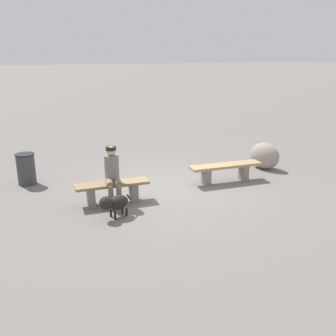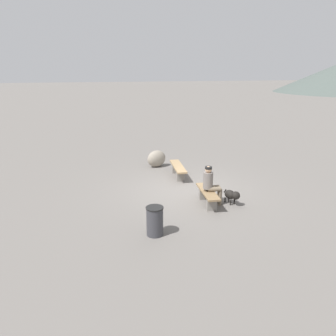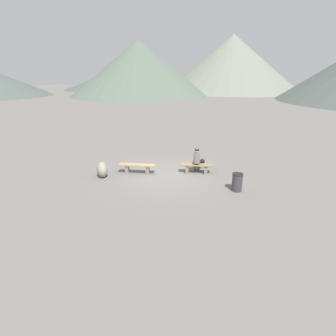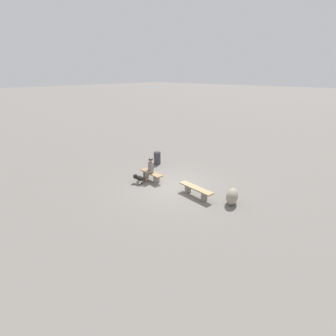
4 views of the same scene
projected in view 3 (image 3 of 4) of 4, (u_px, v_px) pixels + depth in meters
ground at (167, 175)px, 13.03m from camera, size 210.00×210.00×0.06m
bench_left at (137, 167)px, 13.12m from camera, size 1.89×0.58×0.47m
bench_right at (196, 167)px, 13.15m from camera, size 1.61×0.56×0.46m
seated_person at (197, 159)px, 13.10m from camera, size 0.39×0.61×1.27m
dog at (199, 162)px, 13.86m from camera, size 0.71×0.39×0.49m
trash_bin at (237, 182)px, 11.14m from camera, size 0.46×0.46×0.78m
boulder at (102, 170)px, 12.67m from camera, size 0.77×1.00×0.74m
distant_peak_0 at (232, 64)px, 68.67m from camera, size 35.42×35.42×14.19m
distant_peak_3 at (139, 68)px, 57.18m from camera, size 30.16×30.16×11.47m
distant_peak_4 at (122, 79)px, 80.55m from camera, size 34.15×34.15×6.26m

